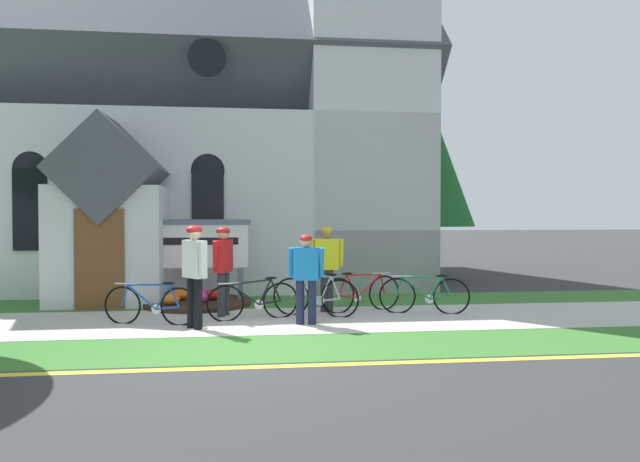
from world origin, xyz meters
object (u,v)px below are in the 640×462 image
Objects in this scene: cyclist_in_red_jersey at (306,272)px; bicycle_yellow at (316,296)px; church_sign at (199,247)px; cyclist_in_yellow_jersey at (327,261)px; cyclist_in_white_jersey at (194,267)px; bicycle_silver at (425,295)px; bicycle_orange at (151,304)px; bicycle_red at (361,293)px; bicycle_white at (254,300)px; roadside_conifer at (426,160)px; cyclist_in_green_jersey at (223,264)px.

bicycle_yellow is at bearing 72.44° from cyclist_in_red_jersey.
cyclist_in_yellow_jersey is (2.69, -1.40, -0.24)m from church_sign.
bicycle_silver is at bearing 12.92° from cyclist_in_white_jersey.
church_sign is 2.60m from bicycle_orange.
bicycle_yellow is 1.07m from bicycle_red.
bicycle_silver reaches higher than bicycle_orange.
bicycle_white is 1.21m from bicycle_yellow.
cyclist_in_yellow_jersey is 6.93m from roadside_conifer.
roadside_conifer is at bearing 60.19° from bicycle_red.
bicycle_red is 0.30× the size of roadside_conifer.
cyclist_in_white_jersey is (0.82, -0.48, 0.70)m from bicycle_orange.
church_sign is 3.17m from bicycle_yellow.
church_sign is 1.34× the size of bicycle_orange.
bicycle_silver is 1.02× the size of bicycle_red.
cyclist_in_green_jersey is at bearing -69.15° from church_sign.
cyclist_in_red_jersey is 0.93× the size of cyclist_in_green_jersey.
church_sign is 1.42× the size of bicycle_yellow.
roadside_conifer reaches higher than cyclist_in_green_jersey.
cyclist_in_red_jersey is at bearing -123.21° from roadside_conifer.
cyclist_in_yellow_jersey is (3.29, 0.97, 0.66)m from bicycle_orange.
cyclist_in_white_jersey is (-4.38, -1.00, 0.68)m from bicycle_silver.
bicycle_silver is 1.27m from bicycle_red.
cyclist_in_white_jersey is 1.03× the size of cyclist_in_green_jersey.
cyclist_in_green_jersey is at bearing -136.45° from roadside_conifer.
bicycle_red is 0.99× the size of cyclist_in_green_jersey.
bicycle_red is at bearing -3.17° from cyclist_in_yellow_jersey.
bicycle_yellow is 0.94× the size of bicycle_orange.
cyclist_in_green_jersey reaches higher than bicycle_orange.
bicycle_white is at bearing -155.01° from cyclist_in_yellow_jersey.
roadside_conifer is at bearing 30.86° from church_sign.
bicycle_white is at bearing 8.85° from bicycle_orange.
roadside_conifer reaches higher than bicycle_silver.
cyclist_in_yellow_jersey is (-1.91, 0.44, 0.65)m from bicycle_silver.
cyclist_in_green_jersey reaches higher than bicycle_silver.
cyclist_in_white_jersey reaches higher than bicycle_orange.
cyclist_in_yellow_jersey is at bearing 30.25° from cyclist_in_white_jersey.
bicycle_white is 0.97× the size of bicycle_silver.
cyclist_in_white_jersey is at bearing -143.01° from bicycle_white.
roadside_conifer is (7.01, 6.19, 3.29)m from bicycle_orange.
roadside_conifer reaches higher than church_sign.
bicycle_yellow is at bearing -125.12° from roadside_conifer.
bicycle_white is at bearing 147.13° from cyclist_in_red_jersey.
cyclist_in_white_jersey reaches higher than bicycle_red.
bicycle_orange is at bearing 149.75° from cyclist_in_white_jersey.
bicycle_orange is (-5.20, -0.53, -0.01)m from bicycle_silver.
church_sign is 3.45m from cyclist_in_red_jersey.
cyclist_in_yellow_jersey is at bearing 167.08° from bicycle_silver.
roadside_conifer is (3.72, 5.23, 2.63)m from cyclist_in_yellow_jersey.
bicycle_silver is at bearing -2.49° from cyclist_in_green_jersey.
cyclist_in_green_jersey is at bearing 177.51° from bicycle_silver.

